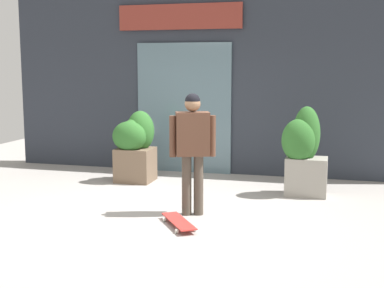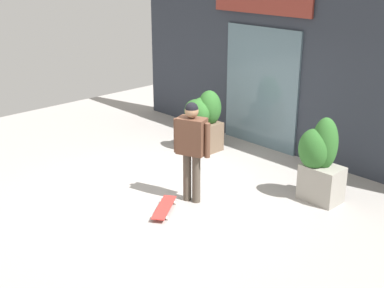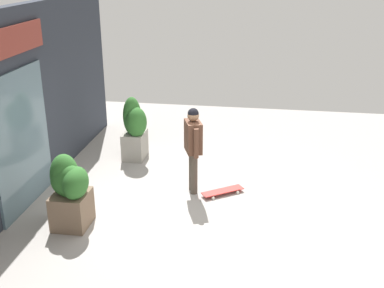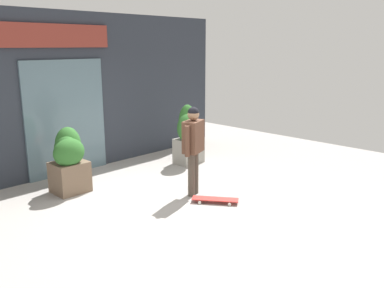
% 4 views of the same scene
% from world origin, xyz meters
% --- Properties ---
extents(ground_plane, '(12.00, 12.00, 0.00)m').
position_xyz_m(ground_plane, '(0.00, 0.00, 0.00)').
color(ground_plane, '#9E9993').
extents(building_facade, '(7.79, 0.31, 3.39)m').
position_xyz_m(building_facade, '(-0.02, 2.91, 1.68)').
color(building_facade, '#2D333D').
rests_on(building_facade, ground_plane).
extents(skateboarder, '(0.58, 0.40, 1.64)m').
position_xyz_m(skateboarder, '(0.47, -0.04, 1.00)').
color(skateboarder, '#4C4238').
rests_on(skateboarder, ground_plane).
extents(skateboard, '(0.63, 0.78, 0.08)m').
position_xyz_m(skateboard, '(0.44, -0.60, 0.06)').
color(skateboard, red).
rests_on(skateboard, ground_plane).
extents(planter_box_left, '(0.66, 0.64, 1.22)m').
position_xyz_m(planter_box_left, '(-1.04, 1.72, 0.65)').
color(planter_box_left, brown).
rests_on(planter_box_left, ground_plane).
extents(planter_box_right, '(0.70, 0.54, 1.38)m').
position_xyz_m(planter_box_right, '(1.83, 1.45, 0.68)').
color(planter_box_right, gray).
rests_on(planter_box_right, ground_plane).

